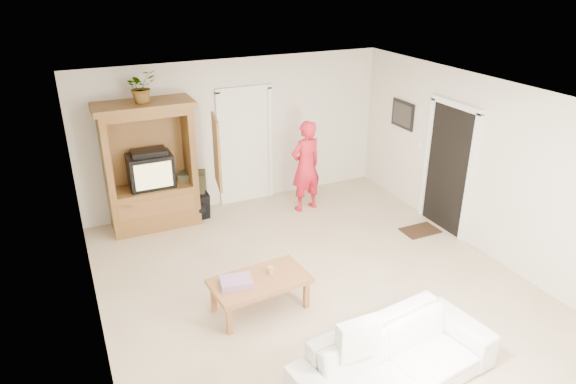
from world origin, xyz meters
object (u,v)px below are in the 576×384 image
object	(u,v)px
sofa	(395,360)
armoire	(152,174)
coffee_table	(260,283)
man	(306,166)

from	to	relation	value
sofa	armoire	bearing A→B (deg)	100.39
sofa	coffee_table	bearing A→B (deg)	106.53
armoire	man	size ratio (longest dim) A/B	1.29
man	sofa	size ratio (longest dim) A/B	0.75
coffee_table	armoire	bearing A→B (deg)	98.95
armoire	coffee_table	bearing A→B (deg)	-76.33
armoire	man	xyz separation A→B (m)	(2.53, -0.50, -0.09)
armoire	coffee_table	world-z (taller)	armoire
coffee_table	man	bearing A→B (deg)	47.99
man	coffee_table	size ratio (longest dim) A/B	1.29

